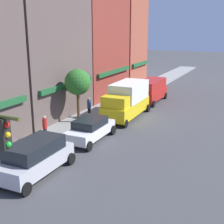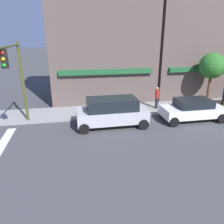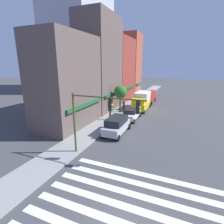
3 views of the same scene
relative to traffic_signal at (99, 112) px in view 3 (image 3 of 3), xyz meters
name	(u,v)px [view 3 (image 3 of 3)]	position (x,y,z in m)	size (l,w,h in m)	color
ground_plane	(123,224)	(-5.35, -3.96, -4.08)	(200.00, 200.00, 0.00)	#424244
sidewalk_left	(16,185)	(-5.35, 3.54, -4.00)	(120.00, 3.00, 0.15)	gray
crosswalk_stripes	(123,224)	(-5.35, -3.96, -4.07)	(9.45, 10.80, 0.01)	silver
storefront_row	(109,69)	(18.92, 7.53, 2.85)	(33.62, 5.30, 15.51)	brown
tower_distant	(79,16)	(37.32, 25.38, 17.73)	(20.05, 14.68, 43.62)	#B2B7C1
traffic_signal	(99,112)	(0.00, 0.00, 0.00)	(0.32, 6.28, 5.50)	#474C1E
suv_silver	(117,125)	(5.75, 0.74, -3.05)	(4.73, 2.12, 1.94)	#B7B7BC
sedan_white	(131,114)	(11.64, 0.74, -3.24)	(4.42, 2.02, 1.59)	white
box_truck_yellow	(142,101)	(18.04, 0.74, -2.49)	(6.26, 2.42, 3.04)	yellow
van_red	(149,96)	(24.50, 0.74, -2.79)	(5.02, 2.22, 2.34)	#B21E19
pedestrian_blue_shirt	(124,104)	(16.09, 3.40, -3.00)	(0.32, 0.32, 1.77)	#23232D
pedestrian_red_jacket	(110,113)	(9.93, 3.34, -3.00)	(0.32, 0.32, 1.77)	#23232D
street_tree	(120,92)	(14.59, 3.54, -0.64)	(2.10, 2.10, 4.37)	brown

